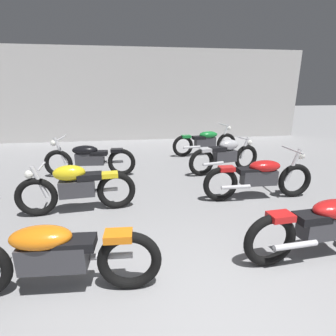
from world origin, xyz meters
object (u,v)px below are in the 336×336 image
object	(u,v)px
motorcycle_left_row_2	(89,158)
motorcycle_right_row_3	(206,141)
motorcycle_left_row_0	(53,255)
motorcycle_right_row_0	(327,225)
motorcycle_right_row_2	(225,155)
motorcycle_right_row_1	(260,177)
motorcycle_left_row_1	(76,187)

from	to	relation	value
motorcycle_left_row_2	motorcycle_right_row_3	xyz separation A→B (m)	(3.38, 1.67, 0.00)
motorcycle_left_row_0	motorcycle_right_row_0	distance (m)	3.17
motorcycle_left_row_0	motorcycle_left_row_2	bearing A→B (deg)	92.19
motorcycle_right_row_3	motorcycle_left_row_2	bearing A→B (deg)	-153.68
motorcycle_right_row_0	motorcycle_right_row_3	xyz separation A→B (m)	(0.06, 5.44, 0.00)
motorcycle_left_row_0	motorcycle_right_row_2	bearing A→B (deg)	49.22
motorcycle_left_row_2	motorcycle_right_row_0	distance (m)	5.02
motorcycle_left_row_0	motorcycle_left_row_2	size ratio (longest dim) A/B	1.00
motorcycle_left_row_2	motorcycle_right_row_2	world-z (taller)	motorcycle_left_row_2
motorcycle_left_row_0	motorcycle_right_row_0	xyz separation A→B (m)	(3.16, 0.14, 0.00)
motorcycle_left_row_2	motorcycle_right_row_2	bearing A→B (deg)	-3.83
motorcycle_left_row_2	motorcycle_right_row_1	distance (m)	3.88
motorcycle_left_row_2	motorcycle_right_row_1	bearing A→B (deg)	-29.35
motorcycle_right_row_2	motorcycle_right_row_3	distance (m)	1.89
motorcycle_right_row_2	motorcycle_left_row_0	bearing A→B (deg)	-130.78
motorcycle_left_row_2	motorcycle_right_row_3	distance (m)	3.77
motorcycle_right_row_2	motorcycle_right_row_1	bearing A→B (deg)	-87.97
motorcycle_left_row_2	motorcycle_right_row_3	bearing A→B (deg)	26.32
motorcycle_left_row_1	motorcycle_left_row_2	distance (m)	1.98
motorcycle_left_row_0	motorcycle_left_row_1	bearing A→B (deg)	93.09
motorcycle_right_row_0	motorcycle_right_row_3	size ratio (longest dim) A/B	1.00
motorcycle_right_row_0	motorcycle_right_row_2	world-z (taller)	motorcycle_right_row_0
motorcycle_right_row_1	motorcycle_left_row_1	bearing A→B (deg)	-178.72
motorcycle_left_row_0	motorcycle_right_row_1	bearing A→B (deg)	31.74
motorcycle_left_row_2	motorcycle_right_row_0	bearing A→B (deg)	-48.65
motorcycle_left_row_0	motorcycle_right_row_0	world-z (taller)	same
motorcycle_left_row_0	motorcycle_right_row_2	world-z (taller)	motorcycle_left_row_0
motorcycle_right_row_0	motorcycle_right_row_3	bearing A→B (deg)	89.33
motorcycle_left_row_1	motorcycle_right_row_1	xyz separation A→B (m)	(3.34, 0.07, -0.01)
motorcycle_left_row_0	motorcycle_right_row_1	xyz separation A→B (m)	(3.24, 2.00, 0.00)
motorcycle_left_row_2	motorcycle_right_row_1	world-z (taller)	same
motorcycle_right_row_0	motorcycle_right_row_3	world-z (taller)	same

